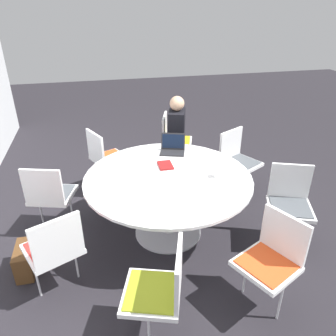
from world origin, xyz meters
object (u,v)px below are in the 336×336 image
at_px(chair_6, 290,199).
at_px(spiral_notebook, 165,165).
at_px(chair_1, 105,155).
at_px(coffee_cup, 218,173).
at_px(chair_3, 54,246).
at_px(laptop, 173,147).
at_px(chair_4, 161,287).
at_px(chair_2, 50,192).
at_px(person_0, 178,132).
at_px(handbag, 26,260).
at_px(chair_0, 173,138).
at_px(chair_7, 237,157).
at_px(chair_5, 272,256).

relative_size(chair_6, spiral_notebook, 4.12).
xyz_separation_m(chair_1, coffee_cup, (-1.25, -1.11, 0.26)).
distance_m(chair_3, coffee_cup, 1.72).
bearing_deg(chair_1, chair_6, 24.99).
relative_size(chair_3, laptop, 2.53).
xyz_separation_m(chair_4, coffee_cup, (1.11, -0.84, 0.26)).
height_order(chair_2, chair_6, same).
distance_m(chair_1, person_0, 1.06).
height_order(chair_2, coffee_cup, chair_2).
xyz_separation_m(chair_1, handbag, (-1.40, 0.87, -0.38)).
distance_m(chair_6, laptop, 1.44).
bearing_deg(chair_2, handbag, -95.25).
distance_m(chair_1, chair_2, 1.04).
bearing_deg(chair_3, handbag, 111.40).
bearing_deg(laptop, chair_0, 94.06).
bearing_deg(spiral_notebook, chair_0, -17.16).
bearing_deg(chair_6, chair_1, -18.92).
height_order(chair_0, laptop, laptop).
xyz_separation_m(chair_6, chair_7, (1.06, 0.13, 0.00)).
relative_size(chair_4, chair_5, 1.00).
relative_size(chair_3, person_0, 0.71).
bearing_deg(handbag, chair_0, -46.48).
bearing_deg(chair_1, chair_7, 49.76).
bearing_deg(person_0, coffee_cup, 21.17).
relative_size(chair_5, spiral_notebook, 4.12).
relative_size(chair_7, handbag, 2.41).
bearing_deg(chair_0, chair_5, 22.26).
height_order(chair_2, chair_7, same).
height_order(chair_0, chair_5, same).
height_order(chair_0, spiral_notebook, chair_0).
relative_size(laptop, coffee_cup, 3.60).
bearing_deg(chair_0, spiral_notebook, 0.74).
bearing_deg(chair_1, chair_0, 85.81).
relative_size(chair_2, handbag, 2.41).
height_order(chair_6, coffee_cup, chair_6).
distance_m(chair_1, spiral_notebook, 1.11).
xyz_separation_m(laptop, spiral_notebook, (-0.35, 0.17, -0.05)).
xyz_separation_m(chair_7, handbag, (-0.95, 2.56, -0.38)).
height_order(chair_2, person_0, person_0).
height_order(person_0, spiral_notebook, person_0).
distance_m(chair_2, person_0, 1.94).
height_order(chair_5, spiral_notebook, chair_5).
bearing_deg(chair_4, chair_7, -18.56).
distance_m(chair_0, chair_3, 2.63).
bearing_deg(chair_1, chair_5, 3.43).
height_order(chair_6, spiral_notebook, chair_6).
height_order(chair_1, chair_5, same).
relative_size(person_0, laptop, 3.56).
bearing_deg(chair_2, chair_6, 0.95).
relative_size(chair_1, chair_2, 1.00).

